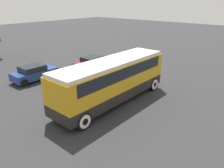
% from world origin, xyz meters
% --- Properties ---
extents(ground_plane, '(120.00, 120.00, 0.00)m').
position_xyz_m(ground_plane, '(0.00, 0.00, 0.00)').
color(ground_plane, '#2D2D30').
extents(tour_bus, '(9.72, 2.56, 3.18)m').
position_xyz_m(tour_bus, '(0.10, -0.00, 1.92)').
color(tour_bus, black).
rests_on(tour_bus, ground_plane).
extents(parked_car_near, '(4.30, 1.86, 1.37)m').
position_xyz_m(parked_car_near, '(5.08, 7.07, 0.69)').
color(parked_car_near, maroon).
rests_on(parked_car_near, ground_plane).
extents(parked_car_mid, '(4.08, 1.90, 1.45)m').
position_xyz_m(parked_car_mid, '(-1.18, 8.55, 0.73)').
color(parked_car_mid, navy).
rests_on(parked_car_mid, ground_plane).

